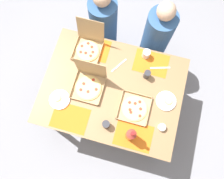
{
  "coord_description": "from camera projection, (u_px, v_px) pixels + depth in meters",
  "views": [
    {
      "loc": [
        0.16,
        -0.58,
        2.93
      ],
      "look_at": [
        0.0,
        0.0,
        0.75
      ],
      "focal_mm": 35.71,
      "sensor_mm": 36.0,
      "label": 1
    }
  ],
  "objects": [
    {
      "name": "soda_bottle",
      "position": [
        131.0,
        135.0,
        2.01
      ],
      "size": [
        0.09,
        0.09,
        0.32
      ],
      "color": "#B2382D",
      "rests_on": "dining_table"
    },
    {
      "name": "cup_spare",
      "position": [
        146.0,
        54.0,
        2.31
      ],
      "size": [
        0.08,
        0.08,
        0.1
      ],
      "primitive_type": "cylinder",
      "color": "silver",
      "rests_on": "dining_table"
    },
    {
      "name": "placemat_far_right",
      "position": [
        151.0,
        63.0,
        2.34
      ],
      "size": [
        0.36,
        0.26,
        0.0
      ],
      "primitive_type": "cube",
      "color": "orange",
      "rests_on": "dining_table"
    },
    {
      "name": "placemat_near_right",
      "position": [
        134.0,
        135.0,
        2.14
      ],
      "size": [
        0.36,
        0.26,
        0.0
      ],
      "primitive_type": "cube",
      "color": "orange",
      "rests_on": "dining_table"
    },
    {
      "name": "condiment_bowl",
      "position": [
        162.0,
        127.0,
        2.14
      ],
      "size": [
        0.07,
        0.07,
        0.05
      ],
      "primitive_type": "cylinder",
      "color": "white",
      "rests_on": "dining_table"
    },
    {
      "name": "dining_table",
      "position": [
        112.0,
        92.0,
        2.36
      ],
      "size": [
        1.42,
        1.07,
        0.75
      ],
      "color": "#3F3328",
      "rests_on": "ground_plane"
    },
    {
      "name": "plate_middle",
      "position": [
        59.0,
        99.0,
        2.22
      ],
      "size": [
        0.21,
        0.21,
        0.03
      ],
      "color": "white",
      "rests_on": "dining_table"
    },
    {
      "name": "pizza_box_edge_far",
      "position": [
        89.0,
        83.0,
        2.22
      ],
      "size": [
        0.31,
        0.31,
        0.34
      ],
      "color": "tan",
      "rests_on": "dining_table"
    },
    {
      "name": "diner_left_seat",
      "position": [
        104.0,
        27.0,
        2.71
      ],
      "size": [
        0.32,
        0.32,
        1.16
      ],
      "color": "#33598C",
      "rests_on": "ground_plane"
    },
    {
      "name": "placemat_far_left",
      "position": [
        93.0,
        48.0,
        2.38
      ],
      "size": [
        0.36,
        0.26,
        0.0
      ],
      "primitive_type": "cube",
      "color": "orange",
      "rests_on": "dining_table"
    },
    {
      "name": "knife_by_near_right",
      "position": [
        119.0,
        65.0,
        2.33
      ],
      "size": [
        0.13,
        0.19,
        0.0
      ],
      "primitive_type": "cube",
      "rotation": [
        0.0,
        0.0,
        1.0
      ],
      "color": "#B7B7BC",
      "rests_on": "dining_table"
    },
    {
      "name": "diner_right_seat",
      "position": [
        155.0,
        39.0,
        2.66
      ],
      "size": [
        0.32,
        0.32,
        1.18
      ],
      "color": "#33598C",
      "rests_on": "ground_plane"
    },
    {
      "name": "knife_by_near_left",
      "position": [
        160.0,
        68.0,
        2.32
      ],
      "size": [
        0.21,
        0.08,
        0.0
      ],
      "primitive_type": "cube",
      "rotation": [
        0.0,
        0.0,
        3.43
      ],
      "color": "#B7B7BC",
      "rests_on": "dining_table"
    },
    {
      "name": "placemat_near_left",
      "position": [
        70.0,
        118.0,
        2.18
      ],
      "size": [
        0.36,
        0.26,
        0.0
      ],
      "primitive_type": "cube",
      "color": "orange",
      "rests_on": "dining_table"
    },
    {
      "name": "cup_dark",
      "position": [
        106.0,
        124.0,
        2.12
      ],
      "size": [
        0.07,
        0.07,
        0.1
      ],
      "primitive_type": "cylinder",
      "color": "#333338",
      "rests_on": "dining_table"
    },
    {
      "name": "pizza_box_corner_right",
      "position": [
        134.0,
        108.0,
        2.2
      ],
      "size": [
        0.3,
        0.3,
        0.04
      ],
      "color": "tan",
      "rests_on": "dining_table"
    },
    {
      "name": "plate_far_right",
      "position": [
        166.0,
        101.0,
        2.22
      ],
      "size": [
        0.2,
        0.2,
        0.03
      ],
      "color": "white",
      "rests_on": "dining_table"
    },
    {
      "name": "pizza_box_corner_left",
      "position": [
        88.0,
        46.0,
        2.34
      ],
      "size": [
        0.28,
        0.33,
        0.32
      ],
      "color": "tan",
      "rests_on": "dining_table"
    },
    {
      "name": "ground_plane",
      "position": [
        112.0,
        105.0,
        2.99
      ],
      "size": [
        6.0,
        6.0,
        0.0
      ],
      "primitive_type": "plane",
      "color": "gray"
    },
    {
      "name": "cup_clear_right",
      "position": [
        147.0,
        74.0,
        2.25
      ],
      "size": [
        0.07,
        0.07,
        0.1
      ],
      "primitive_type": "cylinder",
      "color": "#333338",
      "rests_on": "dining_table"
    }
  ]
}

